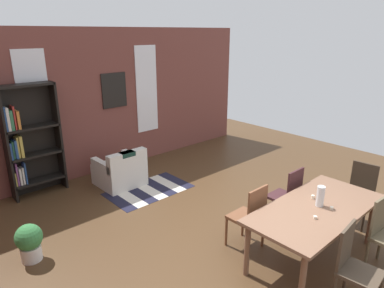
# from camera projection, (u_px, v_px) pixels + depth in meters

# --- Properties ---
(ground_plane) EXTENTS (10.92, 10.92, 0.00)m
(ground_plane) POSITION_uv_depth(u_px,v_px,m) (260.00, 262.00, 4.44)
(ground_plane) COLOR #4D351F
(back_wall_brick) EXTENTS (7.94, 0.12, 2.96)m
(back_wall_brick) POSITION_uv_depth(u_px,v_px,m) (96.00, 103.00, 6.97)
(back_wall_brick) COLOR brown
(back_wall_brick) RESTS_ON ground
(window_pane_0) EXTENTS (0.55, 0.02, 1.92)m
(window_pane_0) POSITION_uv_depth(u_px,v_px,m) (35.00, 104.00, 6.10)
(window_pane_0) COLOR white
(window_pane_1) EXTENTS (0.55, 0.02, 1.92)m
(window_pane_1) POSITION_uv_depth(u_px,v_px,m) (147.00, 89.00, 7.65)
(window_pane_1) COLOR white
(dining_table) EXTENTS (2.00, 0.94, 0.75)m
(dining_table) POSITION_uv_depth(u_px,v_px,m) (316.00, 213.00, 4.33)
(dining_table) COLOR brown
(dining_table) RESTS_ON ground
(vase_on_table) EXTENTS (0.10, 0.10, 0.27)m
(vase_on_table) POSITION_uv_depth(u_px,v_px,m) (320.00, 196.00, 4.30)
(vase_on_table) COLOR silver
(vase_on_table) RESTS_ON dining_table
(tealight_candle_0) EXTENTS (0.04, 0.04, 0.05)m
(tealight_candle_0) POSITION_uv_depth(u_px,v_px,m) (313.00, 197.00, 4.52)
(tealight_candle_0) COLOR silver
(tealight_candle_0) RESTS_ON dining_table
(tealight_candle_1) EXTENTS (0.04, 0.04, 0.03)m
(tealight_candle_1) POSITION_uv_depth(u_px,v_px,m) (315.00, 217.00, 4.03)
(tealight_candle_1) COLOR silver
(tealight_candle_1) RESTS_ON dining_table
(tealight_candle_2) EXTENTS (0.04, 0.04, 0.03)m
(tealight_candle_2) POSITION_uv_depth(u_px,v_px,m) (332.00, 208.00, 4.24)
(tealight_candle_2) COLOR silver
(tealight_candle_2) RESTS_ON dining_table
(dining_chair_head_right) EXTENTS (0.43, 0.43, 0.95)m
(dining_chair_head_right) POSITION_uv_depth(u_px,v_px,m) (360.00, 192.00, 5.26)
(dining_chair_head_right) COLOR #362B20
(dining_chair_head_right) RESTS_ON ground
(dining_chair_far_right) EXTENTS (0.40, 0.40, 0.95)m
(dining_chair_far_right) POSITION_uv_depth(u_px,v_px,m) (287.00, 195.00, 5.16)
(dining_chair_far_right) COLOR #3D1F23
(dining_chair_far_right) RESTS_ON ground
(dining_chair_near_left) EXTENTS (0.43, 0.43, 0.95)m
(dining_chair_near_left) POSITION_uv_depth(u_px,v_px,m) (354.00, 266.00, 3.60)
(dining_chair_near_left) COLOR #47392C
(dining_chair_near_left) RESTS_ON ground
(dining_chair_far_left) EXTENTS (0.40, 0.40, 0.95)m
(dining_chair_far_left) POSITION_uv_depth(u_px,v_px,m) (250.00, 215.00, 4.58)
(dining_chair_far_left) COLOR brown
(dining_chair_far_left) RESTS_ON ground
(bookshelf_tall) EXTENTS (0.93, 0.30, 2.03)m
(bookshelf_tall) POSITION_uv_depth(u_px,v_px,m) (28.00, 140.00, 6.00)
(bookshelf_tall) COLOR black
(bookshelf_tall) RESTS_ON ground
(armchair_white) EXTENTS (0.81, 0.81, 0.75)m
(armchair_white) POSITION_uv_depth(u_px,v_px,m) (121.00, 171.00, 6.62)
(armchair_white) COLOR silver
(armchair_white) RESTS_ON ground
(potted_plant_by_shelf) EXTENTS (0.34, 0.34, 0.52)m
(potted_plant_by_shelf) POSITION_uv_depth(u_px,v_px,m) (29.00, 241.00, 4.41)
(potted_plant_by_shelf) COLOR silver
(potted_plant_by_shelf) RESTS_ON ground
(striped_rug) EXTENTS (1.55, 0.93, 0.01)m
(striped_rug) POSITION_uv_depth(u_px,v_px,m) (149.00, 190.00, 6.47)
(striped_rug) COLOR #1E1E33
(striped_rug) RESTS_ON ground
(framed_picture) EXTENTS (0.56, 0.03, 0.72)m
(framed_picture) POSITION_uv_depth(u_px,v_px,m) (114.00, 90.00, 7.10)
(framed_picture) COLOR black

